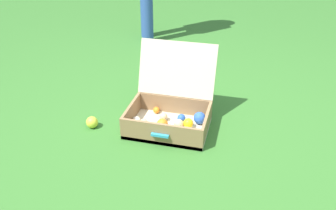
{
  "coord_description": "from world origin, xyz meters",
  "views": [
    {
      "loc": [
        0.39,
        -1.83,
        1.31
      ],
      "look_at": [
        -0.09,
        0.06,
        0.18
      ],
      "focal_mm": 37.87,
      "sensor_mm": 36.0,
      "label": 1
    }
  ],
  "objects": [
    {
      "name": "ground_plane",
      "position": [
        0.0,
        0.0,
        0.0
      ],
      "size": [
        16.0,
        16.0,
        0.0
      ],
      "primitive_type": "plane",
      "color": "#336B28"
    },
    {
      "name": "open_suitcase",
      "position": [
        -0.09,
        0.12,
        0.11
      ],
      "size": [
        0.52,
        0.53,
        0.5
      ],
      "color": "beige",
      "rests_on": "ground"
    },
    {
      "name": "stray_ball_on_grass",
      "position": [
        -0.59,
        -0.05,
        0.04
      ],
      "size": [
        0.08,
        0.08,
        0.08
      ],
      "primitive_type": "sphere",
      "color": "#CCDB38",
      "rests_on": "ground"
    }
  ]
}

